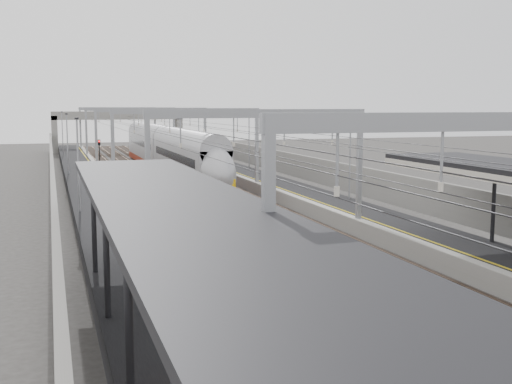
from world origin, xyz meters
TOP-DOWN VIEW (x-y plane):
  - platform_left at (-8.00, 45.00)m, footprint 4.00×120.00m
  - platform_right at (8.00, 45.00)m, footprint 4.00×120.00m
  - tracks at (0.00, 45.00)m, footprint 11.40×140.00m
  - overhead_line at (0.00, 51.62)m, footprint 13.00×140.00m
  - canopy_left at (-8.02, 2.99)m, footprint 4.40×30.00m
  - overbridge at (0.00, 100.00)m, footprint 22.00×2.20m
  - wall_left at (-11.20, 45.00)m, footprint 0.30×120.00m
  - wall_right at (11.20, 45.00)m, footprint 0.30×120.00m
  - train at (1.50, 59.00)m, footprint 2.80×51.06m
  - signal_green at (-5.20, 73.18)m, footprint 0.32×0.32m
  - signal_red_near at (3.20, 70.19)m, footprint 0.32×0.32m
  - signal_red_far at (5.40, 76.30)m, footprint 0.32×0.32m

SIDE VIEW (x-z plane):
  - tracks at x=0.00m, z-range -0.05..0.15m
  - platform_left at x=-8.00m, z-range 0.00..1.00m
  - platform_right at x=8.00m, z-range 0.00..1.00m
  - wall_left at x=-11.20m, z-range 0.00..3.20m
  - wall_right at x=11.20m, z-range 0.00..3.20m
  - train at x=1.50m, z-range -0.05..4.38m
  - signal_green at x=-5.20m, z-range 0.68..4.15m
  - signal_red_near at x=3.20m, z-range 0.68..4.15m
  - signal_red_far at x=5.40m, z-range 0.68..4.15m
  - canopy_left at x=-8.02m, z-range 2.97..7.21m
  - overbridge at x=0.00m, z-range 1.86..8.76m
  - overhead_line at x=0.00m, z-range 2.84..9.44m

